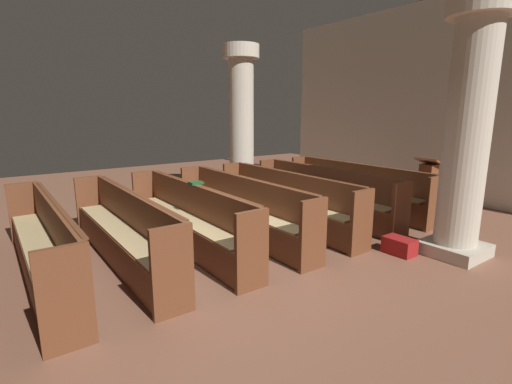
% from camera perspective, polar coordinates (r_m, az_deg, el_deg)
% --- Properties ---
extents(ground_plane, '(19.20, 19.20, 0.00)m').
position_cam_1_polar(ground_plane, '(5.38, -4.89, -9.94)').
color(ground_plane, brown).
extents(back_wall, '(10.00, 0.16, 4.50)m').
position_cam_1_polar(back_wall, '(9.64, 28.33, 12.11)').
color(back_wall, silver).
rests_on(back_wall, ground).
extents(pew_row_0, '(3.47, 0.46, 0.95)m').
position_cam_1_polar(pew_row_0, '(8.07, 14.88, 0.85)').
color(pew_row_0, brown).
rests_on(pew_row_0, ground).
extents(pew_row_1, '(3.47, 0.46, 0.95)m').
position_cam_1_polar(pew_row_1, '(7.36, 10.15, 0.01)').
color(pew_row_1, brown).
rests_on(pew_row_1, ground).
extents(pew_row_2, '(3.47, 0.47, 0.95)m').
position_cam_1_polar(pew_row_2, '(6.72, 4.46, -1.00)').
color(pew_row_2, brown).
rests_on(pew_row_2, ground).
extents(pew_row_3, '(3.47, 0.46, 0.95)m').
position_cam_1_polar(pew_row_3, '(6.16, -2.35, -2.19)').
color(pew_row_3, brown).
rests_on(pew_row_3, ground).
extents(pew_row_4, '(3.47, 0.46, 0.95)m').
position_cam_1_polar(pew_row_4, '(5.71, -10.39, -3.55)').
color(pew_row_4, brown).
rests_on(pew_row_4, ground).
extents(pew_row_5, '(3.47, 0.46, 0.95)m').
position_cam_1_polar(pew_row_5, '(5.39, -19.62, -5.02)').
color(pew_row_5, brown).
rests_on(pew_row_5, ground).
extents(pew_row_6, '(3.47, 0.47, 0.95)m').
position_cam_1_polar(pew_row_6, '(5.22, -29.77, -6.48)').
color(pew_row_6, brown).
rests_on(pew_row_6, ground).
extents(pillar_aisle_side, '(0.84, 0.84, 3.49)m').
position_cam_1_polar(pillar_aisle_side, '(5.84, 29.48, 8.61)').
color(pillar_aisle_side, '#B6AD9A').
rests_on(pillar_aisle_side, ground).
extents(pillar_far_side, '(0.84, 0.84, 3.49)m').
position_cam_1_polar(pillar_far_side, '(8.95, -2.24, 10.85)').
color(pillar_far_side, '#B6AD9A').
rests_on(pillar_far_side, ground).
extents(lectern, '(0.48, 0.45, 1.08)m').
position_cam_1_polar(lectern, '(8.62, 24.50, 0.58)').
color(lectern, brown).
rests_on(lectern, ground).
extents(hymn_book, '(0.16, 0.20, 0.04)m').
position_cam_1_polar(hymn_book, '(5.72, -9.12, 1.37)').
color(hymn_book, '#194723').
rests_on(hymn_book, pew_row_4).
extents(kneeler_box_red, '(0.43, 0.27, 0.24)m').
position_cam_1_polar(kneeler_box_red, '(5.85, 20.92, -7.65)').
color(kneeler_box_red, maroon).
rests_on(kneeler_box_red, ground).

